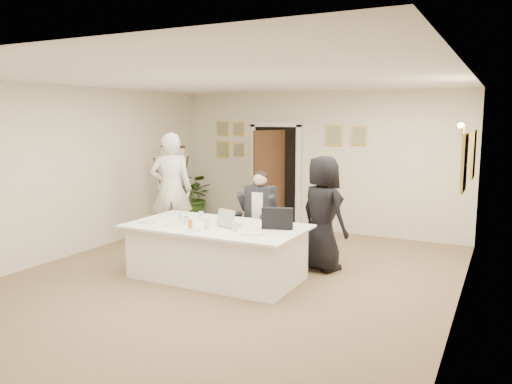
{
  "coord_description": "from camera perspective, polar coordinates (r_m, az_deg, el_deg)",
  "views": [
    {
      "loc": [
        3.45,
        -6.0,
        2.27
      ],
      "look_at": [
        0.09,
        0.6,
        1.18
      ],
      "focal_mm": 35.0,
      "sensor_mm": 36.0,
      "label": 1
    }
  ],
  "objects": [
    {
      "name": "paper_stack",
      "position": [
        6.51,
        -0.42,
        -4.76
      ],
      "size": [
        0.3,
        0.22,
        0.03
      ],
      "primitive_type": "cube",
      "rotation": [
        0.0,
        0.0,
        0.08
      ],
      "color": "white",
      "rests_on": "conference_table"
    },
    {
      "name": "glass_d",
      "position": [
        7.41,
        -6.28,
        -2.75
      ],
      "size": [
        0.08,
        0.08,
        0.14
      ],
      "primitive_type": "cylinder",
      "rotation": [
        0.0,
        0.0,
        0.23
      ],
      "color": "silver",
      "rests_on": "conference_table"
    },
    {
      "name": "pictures_right_wall",
      "position": [
        7.24,
        23.14,
        3.6
      ],
      "size": [
        0.06,
        2.2,
        0.8
      ],
      "primitive_type": null,
      "color": "gold",
      "rests_on": "wall_right"
    },
    {
      "name": "wall_back",
      "position": [
        10.15,
        6.99,
        3.41
      ],
      "size": [
        6.0,
        0.1,
        2.8
      ],
      "primitive_type": "cube",
      "color": "beige",
      "rests_on": "floor"
    },
    {
      "name": "standing_woman",
      "position": [
        7.54,
        7.64,
        -2.43
      ],
      "size": [
        1.0,
        0.88,
        1.73
      ],
      "primitive_type": "imported",
      "rotation": [
        0.0,
        0.0,
        2.66
      ],
      "color": "black",
      "rests_on": "floor"
    },
    {
      "name": "conference_table",
      "position": [
        7.19,
        -4.52,
        -6.77
      ],
      "size": [
        2.52,
        1.35,
        0.78
      ],
      "color": "white",
      "rests_on": "floor"
    },
    {
      "name": "laptop",
      "position": [
        7.01,
        -3.02,
        -2.78
      ],
      "size": [
        0.41,
        0.43,
        0.28
      ],
      "primitive_type": null,
      "rotation": [
        0.0,
        0.0,
        -0.32
      ],
      "color": "#B7BABC",
      "rests_on": "conference_table"
    },
    {
      "name": "wall_sconce",
      "position": [
        7.22,
        22.74,
        6.4
      ],
      "size": [
        0.2,
        0.3,
        0.24
      ],
      "primitive_type": null,
      "color": "#D38B43",
      "rests_on": "wall_right"
    },
    {
      "name": "seated_man",
      "position": [
        7.9,
        0.39,
        -2.79
      ],
      "size": [
        0.76,
        0.8,
        1.48
      ],
      "primitive_type": null,
      "rotation": [
        0.0,
        0.0,
        -0.22
      ],
      "color": "black",
      "rests_on": "floor"
    },
    {
      "name": "floor",
      "position": [
        7.28,
        -2.82,
        -9.78
      ],
      "size": [
        7.0,
        7.0,
        0.0
      ],
      "primitive_type": "plane",
      "color": "olive",
      "rests_on": "ground"
    },
    {
      "name": "potted_palm",
      "position": [
        11.26,
        -7.14,
        -0.54
      ],
      "size": [
        1.09,
        0.98,
        1.07
      ],
      "primitive_type": "imported",
      "rotation": [
        0.0,
        0.0,
        0.17
      ],
      "color": "#2D521B",
      "rests_on": "floor"
    },
    {
      "name": "pictures_back_wall",
      "position": [
        10.39,
        2.81,
        6.07
      ],
      "size": [
        3.4,
        0.06,
        0.8
      ],
      "primitive_type": null,
      "color": "gold",
      "rests_on": "wall_back"
    },
    {
      "name": "wall_front",
      "position": [
        4.35,
        -26.56,
        -4.05
      ],
      "size": [
        6.0,
        0.1,
        2.8
      ],
      "primitive_type": "cube",
      "color": "beige",
      "rests_on": "floor"
    },
    {
      "name": "wall_left",
      "position": [
        8.85,
        -20.02,
        2.24
      ],
      "size": [
        0.1,
        7.0,
        2.8
      ],
      "primitive_type": "cube",
      "color": "beige",
      "rests_on": "floor"
    },
    {
      "name": "plate_mid",
      "position": [
        7.13,
        -9.69,
        -3.77
      ],
      "size": [
        0.23,
        0.23,
        0.01
      ],
      "primitive_type": "cylinder",
      "rotation": [
        0.0,
        0.0,
        0.12
      ],
      "color": "white",
      "rests_on": "conference_table"
    },
    {
      "name": "laptop_bag",
      "position": [
        6.81,
        2.46,
        -3.03
      ],
      "size": [
        0.44,
        0.23,
        0.29
      ],
      "primitive_type": "cube",
      "rotation": [
        0.0,
        0.0,
        0.29
      ],
      "color": "black",
      "rests_on": "conference_table"
    },
    {
      "name": "plate_left",
      "position": [
        7.38,
        -12.32,
        -3.43
      ],
      "size": [
        0.26,
        0.26,
        0.01
      ],
      "primitive_type": "cylinder",
      "rotation": [
        0.0,
        0.0,
        -0.09
      ],
      "color": "white",
      "rests_on": "conference_table"
    },
    {
      "name": "flip_chart",
      "position": [
        10.05,
        -9.27,
        -0.17
      ],
      "size": [
        0.61,
        0.42,
        1.71
      ],
      "color": "black",
      "rests_on": "floor"
    },
    {
      "name": "plate_near",
      "position": [
        6.74,
        -7.17,
        -4.43
      ],
      "size": [
        0.22,
        0.22,
        0.01
      ],
      "primitive_type": "cylinder",
      "rotation": [
        0.0,
        0.0,
        0.01
      ],
      "color": "white",
      "rests_on": "conference_table"
    },
    {
      "name": "steel_jug",
      "position": [
        7.2,
        -7.99,
        -3.22
      ],
      "size": [
        0.11,
        0.11,
        0.11
      ],
      "primitive_type": "cylinder",
      "rotation": [
        0.0,
        0.0,
        0.31
      ],
      "color": "silver",
      "rests_on": "conference_table"
    },
    {
      "name": "glass_c",
      "position": [
        6.65,
        -2.46,
        -3.99
      ],
      "size": [
        0.08,
        0.08,
        0.14
      ],
      "primitive_type": "cylinder",
      "rotation": [
        0.0,
        0.0,
        0.22
      ],
      "color": "silver",
      "rests_on": "conference_table"
    },
    {
      "name": "glass_b",
      "position": [
        6.83,
        -5.65,
        -3.69
      ],
      "size": [
        0.07,
        0.07,
        0.14
      ],
      "primitive_type": "cylinder",
      "rotation": [
        0.0,
        0.0,
        -0.04
      ],
      "color": "silver",
      "rests_on": "conference_table"
    },
    {
      "name": "ceiling",
      "position": [
        6.94,
        -2.99,
        12.76
      ],
      "size": [
        6.0,
        7.0,
        0.02
      ],
      "primitive_type": "cube",
      "color": "white",
      "rests_on": "wall_back"
    },
    {
      "name": "oj_glass",
      "position": [
        6.89,
        -7.52,
        -3.65
      ],
      "size": [
        0.07,
        0.07,
        0.13
      ],
      "primitive_type": "cylinder",
      "rotation": [
        0.0,
        0.0,
        0.12
      ],
      "color": "orange",
      "rests_on": "conference_table"
    },
    {
      "name": "glass_a",
      "position": [
        7.37,
        -8.64,
        -2.85
      ],
      "size": [
        0.06,
        0.06,
        0.14
      ],
      "primitive_type": "cylinder",
      "rotation": [
        0.0,
        0.0,
        -0.06
      ],
      "color": "silver",
      "rests_on": "conference_table"
    },
    {
      "name": "standing_man",
      "position": [
        9.02,
        -9.66,
        0.29
      ],
      "size": [
        0.89,
        0.79,
        2.03
      ],
      "primitive_type": "imported",
      "rotation": [
        0.0,
        0.0,
        3.67
      ],
      "color": "white",
      "rests_on": "floor"
    },
    {
      "name": "doorway",
      "position": [
        10.35,
        2.02,
        1.58
      ],
      "size": [
        1.14,
        0.86,
        2.2
      ],
      "color": "black",
      "rests_on": "floor"
    },
    {
      "name": "wall_right",
      "position": [
        6.08,
        22.44,
        -0.47
      ],
      "size": [
        0.1,
        7.0,
        2.8
      ],
      "primitive_type": "cube",
      "color": "beige",
      "rests_on": "floor"
    }
  ]
}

